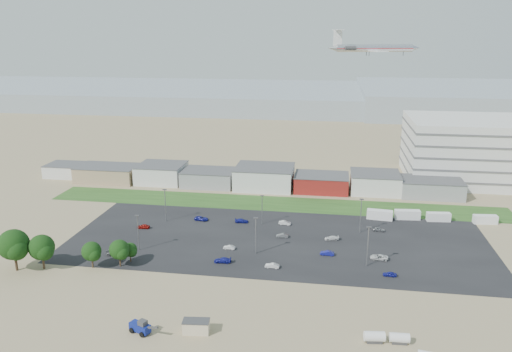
% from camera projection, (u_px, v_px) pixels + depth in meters
% --- Properties ---
extents(ground, '(700.00, 700.00, 0.00)m').
position_uv_depth(ground, '(249.00, 270.00, 126.00)').
color(ground, '#92835D').
rests_on(ground, ground).
extents(parking_lot, '(120.00, 50.00, 0.01)m').
position_uv_depth(parking_lot, '(278.00, 240.00, 144.26)').
color(parking_lot, black).
rests_on(parking_lot, ground).
extents(grass_strip, '(160.00, 16.00, 0.02)m').
position_uv_depth(grass_strip, '(274.00, 203.00, 175.42)').
color(grass_strip, '#25491B').
rests_on(grass_strip, ground).
extents(hills_backdrop, '(700.00, 200.00, 9.00)m').
position_uv_depth(hills_backdrop, '(359.00, 100.00, 418.22)').
color(hills_backdrop, gray).
rests_on(hills_backdrop, ground).
extents(building_row, '(170.00, 20.00, 8.00)m').
position_uv_depth(building_row, '(237.00, 176.00, 194.93)').
color(building_row, silver).
rests_on(building_row, ground).
extents(parking_garage, '(80.00, 40.00, 25.00)m').
position_uv_depth(parking_garage, '(510.00, 151.00, 199.48)').
color(parking_garage, silver).
rests_on(parking_garage, ground).
extents(portable_shed, '(5.61, 3.33, 2.69)m').
position_uv_depth(portable_shed, '(196.00, 327.00, 99.01)').
color(portable_shed, beige).
rests_on(portable_shed, ground).
extents(telehandler, '(7.46, 4.89, 2.96)m').
position_uv_depth(telehandler, '(140.00, 326.00, 98.95)').
color(telehandler, navy).
rests_on(telehandler, ground).
extents(storage_tank_nw, '(4.18, 2.42, 2.39)m').
position_uv_depth(storage_tank_nw, '(374.00, 336.00, 96.03)').
color(storage_tank_nw, silver).
rests_on(storage_tank_nw, ground).
extents(storage_tank_ne, '(3.85, 2.03, 2.27)m').
position_uv_depth(storage_tank_ne, '(399.00, 338.00, 95.71)').
color(storage_tank_ne, silver).
rests_on(storage_tank_ne, ground).
extents(box_trailer_a, '(8.31, 3.48, 3.02)m').
position_uv_depth(box_trailer_a, '(380.00, 215.00, 160.10)').
color(box_trailer_a, silver).
rests_on(box_trailer_a, ground).
extents(box_trailer_b, '(8.11, 3.16, 2.97)m').
position_uv_depth(box_trailer_b, '(407.00, 215.00, 160.27)').
color(box_trailer_b, silver).
rests_on(box_trailer_b, ground).
extents(box_trailer_c, '(7.49, 2.97, 2.74)m').
position_uv_depth(box_trailer_c, '(439.00, 217.00, 158.62)').
color(box_trailer_c, silver).
rests_on(box_trailer_c, ground).
extents(box_trailer_d, '(7.40, 2.92, 2.71)m').
position_uv_depth(box_trailer_d, '(485.00, 219.00, 156.48)').
color(box_trailer_d, silver).
rests_on(box_trailer_d, ground).
extents(tree_far_left, '(8.20, 8.20, 12.29)m').
position_uv_depth(tree_far_left, '(14.00, 248.00, 123.98)').
color(tree_far_left, black).
rests_on(tree_far_left, ground).
extents(tree_left, '(6.85, 6.85, 10.28)m').
position_uv_depth(tree_left, '(42.00, 250.00, 125.14)').
color(tree_left, black).
rests_on(tree_left, ground).
extents(tree_mid, '(5.27, 5.27, 7.90)m').
position_uv_depth(tree_mid, '(92.00, 253.00, 126.07)').
color(tree_mid, black).
rests_on(tree_mid, ground).
extents(tree_right, '(5.42, 5.42, 8.13)m').
position_uv_depth(tree_right, '(119.00, 252.00, 126.76)').
color(tree_right, black).
rests_on(tree_right, ground).
extents(tree_near, '(3.97, 3.97, 5.95)m').
position_uv_depth(tree_near, '(130.00, 251.00, 129.61)').
color(tree_near, black).
rests_on(tree_near, ground).
extents(lightpole_front_l, '(1.20, 0.50, 10.16)m').
position_uv_depth(lightpole_front_l, '(138.00, 233.00, 136.15)').
color(lightpole_front_l, slate).
rests_on(lightpole_front_l, ground).
extents(lightpole_front_m, '(1.22, 0.51, 10.35)m').
position_uv_depth(lightpole_front_m, '(256.00, 236.00, 133.95)').
color(lightpole_front_m, slate).
rests_on(lightpole_front_m, ground).
extents(lightpole_front_r, '(1.27, 0.53, 10.78)m').
position_uv_depth(lightpole_front_r, '(368.00, 247.00, 126.56)').
color(lightpole_front_r, slate).
rests_on(lightpole_front_r, ground).
extents(lightpole_back_l, '(1.25, 0.52, 10.59)m').
position_uv_depth(lightpole_back_l, '(165.00, 205.00, 157.53)').
color(lightpole_back_l, slate).
rests_on(lightpole_back_l, ground).
extents(lightpole_back_m, '(1.11, 0.46, 9.41)m').
position_uv_depth(lightpole_back_m, '(262.00, 210.00, 155.17)').
color(lightpole_back_m, slate).
rests_on(lightpole_back_m, ground).
extents(lightpole_back_r, '(1.25, 0.52, 10.60)m').
position_uv_depth(lightpole_back_r, '(361.00, 216.00, 148.33)').
color(lightpole_back_r, slate).
rests_on(lightpole_back_r, ground).
extents(airliner, '(45.54, 36.43, 11.81)m').
position_uv_depth(airliner, '(374.00, 48.00, 209.10)').
color(airliner, silver).
extents(parked_car_0, '(4.86, 2.52, 1.31)m').
position_uv_depth(parked_car_0, '(379.00, 257.00, 131.51)').
color(parked_car_0, silver).
rests_on(parked_car_0, ground).
extents(parked_car_1, '(3.83, 1.54, 1.24)m').
position_uv_depth(parked_car_1, '(327.00, 253.00, 134.10)').
color(parked_car_1, navy).
rests_on(parked_car_1, ground).
extents(parked_car_2, '(3.38, 1.51, 1.13)m').
position_uv_depth(parked_car_2, '(390.00, 274.00, 122.44)').
color(parked_car_2, navy).
rests_on(parked_car_2, ground).
extents(parked_car_3, '(4.56, 2.05, 1.30)m').
position_uv_depth(parked_car_3, '(223.00, 260.00, 129.78)').
color(parked_car_3, navy).
rests_on(parked_car_3, ground).
extents(parked_car_4, '(3.36, 1.32, 1.09)m').
position_uv_depth(parked_car_4, '(229.00, 247.00, 137.89)').
color(parked_car_4, silver).
rests_on(parked_car_4, ground).
extents(parked_car_5, '(3.94, 1.80, 1.31)m').
position_uv_depth(parked_car_5, '(143.00, 226.00, 152.68)').
color(parked_car_5, maroon).
rests_on(parked_car_5, ground).
extents(parked_car_6, '(4.37, 2.12, 1.22)m').
position_uv_depth(parked_car_6, '(242.00, 221.00, 157.45)').
color(parked_car_6, navy).
rests_on(parked_car_6, ground).
extents(parked_car_7, '(3.63, 1.50, 1.17)m').
position_uv_depth(parked_car_7, '(282.00, 235.00, 145.92)').
color(parked_car_7, '#595B5E').
rests_on(parked_car_7, ground).
extents(parked_car_8, '(3.59, 1.57, 1.21)m').
position_uv_depth(parked_car_8, '(379.00, 229.00, 150.47)').
color(parked_car_8, '#A5A5AA').
rests_on(parked_car_8, ground).
extents(parked_car_9, '(4.61, 2.55, 1.22)m').
position_uv_depth(parked_car_9, '(201.00, 219.00, 159.30)').
color(parked_car_9, navy).
rests_on(parked_car_9, ground).
extents(parked_car_10, '(4.57, 2.24, 1.28)m').
position_uv_depth(parked_car_10, '(115.00, 253.00, 133.81)').
color(parked_car_10, '#595B5E').
rests_on(parked_car_10, ground).
extents(parked_car_11, '(3.87, 1.69, 1.24)m').
position_uv_depth(parked_car_11, '(285.00, 223.00, 155.67)').
color(parked_car_11, silver).
rests_on(parked_car_11, ground).
extents(parked_car_12, '(4.22, 2.15, 1.17)m').
position_uv_depth(parked_car_12, '(332.00, 238.00, 144.11)').
color(parked_car_12, silver).
rests_on(parked_car_12, ground).
extents(parked_car_13, '(3.70, 1.47, 1.20)m').
position_uv_depth(parked_car_13, '(272.00, 266.00, 126.86)').
color(parked_car_13, silver).
rests_on(parked_car_13, ground).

